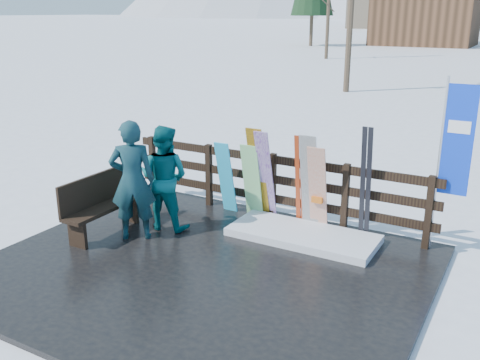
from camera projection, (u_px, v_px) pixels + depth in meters
The scene contains 16 objects.
ground at pixel (203, 272), 7.58m from camera, with size 700.00×700.00×0.00m, color white.
deck at pixel (203, 269), 7.57m from camera, with size 6.00×5.00×0.08m, color black.
fence at pixel (273, 181), 9.18m from camera, with size 5.60×0.10×1.15m.
snow_patch at pixel (303, 235), 8.47m from camera, with size 2.33×1.00×0.12m, color white.
bench at pixel (100, 203), 8.57m from camera, with size 0.41×1.50×0.97m.
snowboard_0 at pixel (226, 178), 9.37m from camera, with size 0.28×0.03×1.35m, color #27B8E7.
snowboard_1 at pixel (252, 182), 9.13m from camera, with size 0.32×0.03×1.36m, color white.
snowboard_2 at pixel (258, 174), 9.03m from camera, with size 0.28×0.03×1.69m, color #FBAC0D.
snowboard_3 at pixel (266, 176), 8.96m from camera, with size 0.24×0.03×1.67m, color silver.
snowboard_4 at pixel (309, 183), 8.60m from camera, with size 0.28×0.03×1.64m, color black.
snowboard_5 at pixel (318, 190), 8.55m from camera, with size 0.30×0.03×1.48m, color silver.
ski_pair_a at pixel (300, 181), 8.75m from camera, with size 0.17×0.23×1.58m.
ski_pair_b at pixel (366, 184), 8.20m from camera, with size 0.17×0.21×1.83m.
rental_flag at pixel (453, 147), 7.62m from camera, with size 0.45×0.04×2.60m.
person_front at pixel (132, 181), 8.26m from camera, with size 0.69×0.46×1.91m, color #194F46.
person_back at pixel (164, 178), 8.69m from camera, with size 0.84×0.66×1.73m, color #095C62.
Camera 1 is at (3.81, -5.69, 3.54)m, focal length 40.00 mm.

